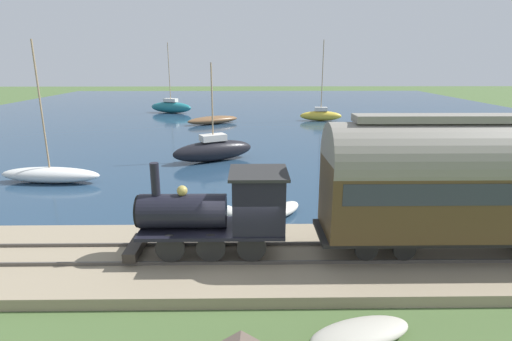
% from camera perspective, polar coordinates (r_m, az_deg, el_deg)
% --- Properties ---
extents(ground_plane, '(200.00, 200.00, 0.00)m').
position_cam_1_polar(ground_plane, '(14.40, -2.15, -13.44)').
color(ground_plane, '#476033').
extents(harbor_water, '(80.00, 80.00, 0.01)m').
position_cam_1_polar(harbor_water, '(56.12, -1.18, 8.34)').
color(harbor_water, navy).
rests_on(harbor_water, ground).
extents(rail_embankment, '(5.35, 56.00, 0.50)m').
position_cam_1_polar(rail_embankment, '(14.41, -2.15, -12.55)').
color(rail_embankment, gray).
rests_on(rail_embankment, ground).
extents(steam_locomotive, '(2.01, 5.46, 3.21)m').
position_cam_1_polar(steam_locomotive, '(13.64, -4.72, -5.45)').
color(steam_locomotive, black).
rests_on(steam_locomotive, rail_embankment).
extents(passenger_coach, '(2.50, 10.19, 4.78)m').
position_cam_1_polar(passenger_coach, '(15.21, 28.37, -1.08)').
color(passenger_coach, black).
rests_on(passenger_coach, rail_embankment).
extents(sailboat_yellow, '(1.65, 4.98, 9.21)m').
position_cam_1_polar(sailboat_yellow, '(48.43, 9.23, 7.83)').
color(sailboat_yellow, gold).
rests_on(sailboat_yellow, harbor_water).
extents(sailboat_white, '(1.86, 6.01, 8.07)m').
position_cam_1_polar(sailboat_white, '(26.34, -27.30, -0.48)').
color(sailboat_white, white).
rests_on(sailboat_white, harbor_water).
extents(sailboat_black, '(4.15, 6.02, 6.82)m').
position_cam_1_polar(sailboat_black, '(28.60, -6.11, 2.94)').
color(sailboat_black, black).
rests_on(sailboat_black, harbor_water).
extents(sailboat_teal, '(3.40, 6.20, 9.23)m').
position_cam_1_polar(sailboat_teal, '(56.36, -12.04, 8.89)').
color(sailboat_teal, '#1E707A').
rests_on(sailboat_teal, harbor_water).
extents(sailboat_brown, '(4.70, 6.18, 6.37)m').
position_cam_1_polar(sailboat_brown, '(45.72, -6.16, 7.22)').
color(sailboat_brown, brown).
rests_on(sailboat_brown, harbor_water).
extents(rowboat_near_shore, '(2.35, 2.04, 0.53)m').
position_cam_1_polar(rowboat_near_shore, '(24.35, 27.34, -2.24)').
color(rowboat_near_shore, silver).
rests_on(rowboat_near_shore, harbor_water).
extents(rowboat_mid_harbor, '(1.82, 1.97, 0.48)m').
position_cam_1_polar(rowboat_mid_harbor, '(18.54, -4.36, -5.80)').
color(rowboat_mid_harbor, silver).
rests_on(rowboat_mid_harbor, harbor_water).
extents(rowboat_far_out, '(2.24, 1.87, 0.48)m').
position_cam_1_polar(rowboat_far_out, '(18.75, 4.20, -5.55)').
color(rowboat_far_out, beige).
rests_on(rowboat_far_out, harbor_water).
extents(beached_dinghy, '(1.88, 3.00, 0.44)m').
position_cam_1_polar(beached_dinghy, '(11.34, 14.69, -21.57)').
color(beached_dinghy, '#B7B2A3').
rests_on(beached_dinghy, ground).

